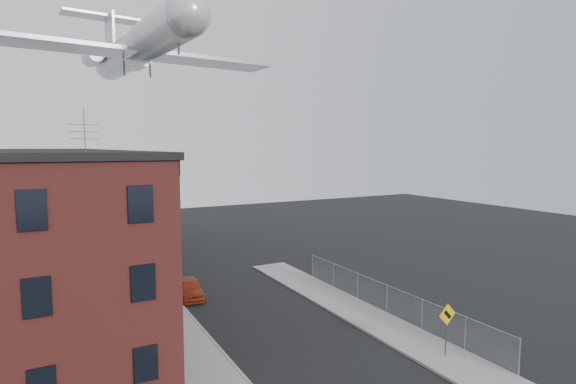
% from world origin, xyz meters
% --- Properties ---
extents(ground, '(120.00, 120.00, 0.00)m').
position_xyz_m(ground, '(0.00, 0.00, 0.00)').
color(ground, black).
rests_on(ground, ground).
extents(sidewalk_left, '(3.00, 62.00, 0.12)m').
position_xyz_m(sidewalk_left, '(-5.50, 24.00, 0.06)').
color(sidewalk_left, gray).
rests_on(sidewalk_left, ground).
extents(sidewalk_right, '(3.00, 26.00, 0.12)m').
position_xyz_m(sidewalk_right, '(5.50, 6.00, 0.06)').
color(sidewalk_right, gray).
rests_on(sidewalk_right, ground).
extents(curb_left, '(0.15, 62.00, 0.14)m').
position_xyz_m(curb_left, '(-4.05, 24.00, 0.07)').
color(curb_left, gray).
rests_on(curb_left, ground).
extents(curb_right, '(0.15, 26.00, 0.14)m').
position_xyz_m(curb_right, '(4.05, 6.00, 0.07)').
color(curb_right, gray).
rests_on(curb_right, ground).
extents(corner_building, '(10.31, 12.30, 12.15)m').
position_xyz_m(corner_building, '(-12.00, 7.00, 5.16)').
color(corner_building, '#381311').
rests_on(corner_building, ground).
extents(row_house_a, '(11.98, 7.00, 10.30)m').
position_xyz_m(row_house_a, '(-11.96, 16.50, 5.13)').
color(row_house_a, slate).
rests_on(row_house_a, ground).
extents(row_house_b, '(11.98, 7.00, 10.30)m').
position_xyz_m(row_house_b, '(-11.96, 23.50, 5.13)').
color(row_house_b, '#75695C').
rests_on(row_house_b, ground).
extents(row_house_c, '(11.98, 7.00, 10.30)m').
position_xyz_m(row_house_c, '(-11.96, 30.50, 5.13)').
color(row_house_c, slate).
rests_on(row_house_c, ground).
extents(row_house_d, '(11.98, 7.00, 10.30)m').
position_xyz_m(row_house_d, '(-11.96, 37.50, 5.13)').
color(row_house_d, '#75695C').
rests_on(row_house_d, ground).
extents(row_house_e, '(11.98, 7.00, 10.30)m').
position_xyz_m(row_house_e, '(-11.96, 44.50, 5.13)').
color(row_house_e, slate).
rests_on(row_house_e, ground).
extents(chainlink_fence, '(0.06, 18.06, 1.90)m').
position_xyz_m(chainlink_fence, '(7.00, 5.00, 1.00)').
color(chainlink_fence, gray).
rests_on(chainlink_fence, ground).
extents(warning_sign, '(1.10, 0.11, 2.80)m').
position_xyz_m(warning_sign, '(5.60, -1.03, 1.88)').
color(warning_sign, '#515156').
rests_on(warning_sign, ground).
extents(utility_pole, '(1.80, 0.26, 9.00)m').
position_xyz_m(utility_pole, '(-5.60, 18.00, 4.67)').
color(utility_pole, black).
rests_on(utility_pole, ground).
extents(street_tree, '(3.22, 3.20, 5.20)m').
position_xyz_m(street_tree, '(-5.27, 27.92, 3.45)').
color(street_tree, black).
rests_on(street_tree, ground).
extents(car_near, '(2.02, 4.18, 1.38)m').
position_xyz_m(car_near, '(-3.06, 14.00, 0.69)').
color(car_near, maroon).
rests_on(car_near, ground).
extents(car_mid, '(1.41, 3.91, 1.28)m').
position_xyz_m(car_mid, '(-3.04, 21.41, 0.64)').
color(car_mid, black).
rests_on(car_mid, ground).
extents(car_far, '(1.63, 3.87, 1.11)m').
position_xyz_m(car_far, '(-1.80, 33.81, 0.56)').
color(car_far, slate).
rests_on(car_far, ground).
extents(airplane, '(24.41, 27.87, 8.04)m').
position_xyz_m(airplane, '(-3.47, 28.11, 19.75)').
color(airplane, '#BDBDC1').
rests_on(airplane, ground).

